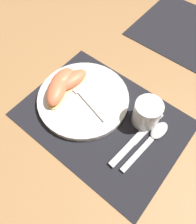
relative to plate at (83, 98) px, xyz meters
The scene contains 10 objects.
ground_plane 0.08m from the plate, ahead, with size 3.00×3.00×0.00m, color #A37547.
placemat 0.08m from the plate, ahead, with size 0.44×0.32×0.00m.
plate is the anchor object (origin of this frame).
juice_glass 0.18m from the plate, 17.56° to the left, with size 0.07×0.07×0.08m.
knife 0.19m from the plate, ahead, with size 0.04×0.21×0.01m.
spoon 0.22m from the plate, ahead, with size 0.04×0.18×0.01m.
fork 0.01m from the plate, 157.11° to the left, with size 0.19×0.06×0.00m.
citrus_wedge_0 0.06m from the plate, 166.47° to the left, with size 0.07×0.12×0.03m.
citrus_wedge_1 0.08m from the plate, behind, with size 0.06×0.10×0.04m.
citrus_wedge_2 0.08m from the plate, 149.27° to the right, with size 0.10×0.13×0.04m.
Camera 1 is at (0.18, -0.23, 0.54)m, focal length 35.00 mm.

